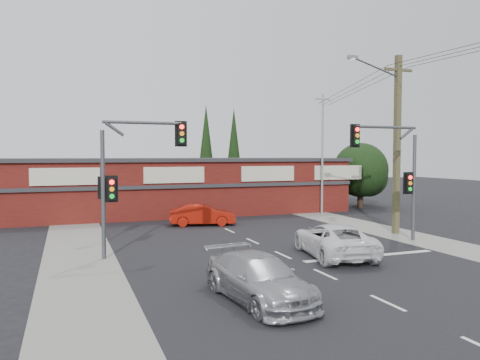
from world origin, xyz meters
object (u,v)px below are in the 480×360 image
object	(u,v)px
red_sedan	(202,215)
utility_pole	(395,138)
white_suv	(333,240)
shop_building	(176,185)
silver_suv	(259,278)

from	to	relation	value
red_sedan	utility_pole	distance (m)	12.47
white_suv	utility_pole	xyz separation A→B (m)	(6.36, 3.91, 4.67)
white_suv	shop_building	distance (m)	18.21
white_suv	red_sedan	distance (m)	11.17
red_sedan	utility_pole	xyz separation A→B (m)	(9.27, -6.87, 4.72)
white_suv	utility_pole	world-z (taller)	utility_pole
red_sedan	shop_building	size ratio (longest dim) A/B	0.15
white_suv	utility_pole	size ratio (longest dim) A/B	0.52
white_suv	shop_building	bearing A→B (deg)	-70.08
silver_suv	utility_pole	size ratio (longest dim) A/B	0.48
white_suv	red_sedan	bearing A→B (deg)	-64.47
shop_building	utility_pole	size ratio (longest dim) A/B	2.73
white_suv	shop_building	world-z (taller)	shop_building
shop_building	silver_suv	bearing A→B (deg)	-96.39
silver_suv	red_sedan	bearing A→B (deg)	74.20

